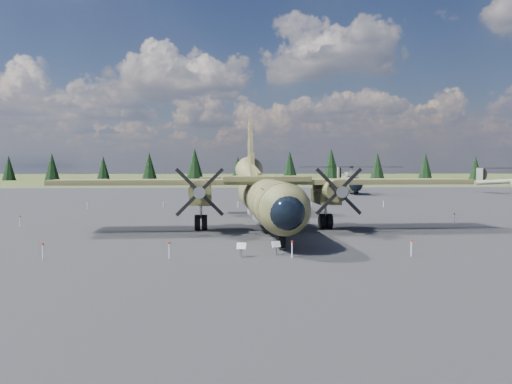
{
  "coord_description": "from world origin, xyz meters",
  "views": [
    {
      "loc": [
        -1.2,
        -37.71,
        4.53
      ],
      "look_at": [
        1.13,
        2.0,
        2.45
      ],
      "focal_mm": 35.0,
      "sensor_mm": 36.0,
      "label": 1
    }
  ],
  "objects": [
    {
      "name": "ground",
      "position": [
        0.0,
        0.0,
        0.0
      ],
      "size": [
        500.0,
        500.0,
        0.0
      ],
      "primitive_type": "plane",
      "color": "#475224",
      "rests_on": "ground"
    },
    {
      "name": "info_placard_left",
      "position": [
        -0.49,
        -13.25,
        0.49
      ],
      "size": [
        0.5,
        0.3,
        0.74
      ],
      "rotation": [
        0.0,
        0.0,
        -0.23
      ],
      "color": "gray",
      "rests_on": "ground"
    },
    {
      "name": "barrier_fence",
      "position": [
        -0.46,
        -0.08,
        0.51
      ],
      "size": [
        33.12,
        29.62,
        0.85
      ],
      "color": "silver",
      "rests_on": "ground"
    },
    {
      "name": "transport_plane",
      "position": [
        1.43,
        -1.86,
        2.74
      ],
      "size": [
        28.93,
        26.3,
        9.55
      ],
      "rotation": [
        0.0,
        0.0,
        0.03
      ],
      "color": "#404424",
      "rests_on": "ground"
    },
    {
      "name": "info_placard_right",
      "position": [
        1.29,
        -12.69,
        0.48
      ],
      "size": [
        0.5,
        0.33,
        0.72
      ],
      "rotation": [
        0.0,
        0.0,
        0.33
      ],
      "color": "gray",
      "rests_on": "ground"
    },
    {
      "name": "helicopter_near",
      "position": [
        18.69,
        41.24,
        3.18
      ],
      "size": [
        18.13,
        21.07,
        4.49
      ],
      "rotation": [
        0.0,
        0.0,
        -0.03
      ],
      "color": "gray",
      "rests_on": "ground"
    },
    {
      "name": "treeline",
      "position": [
        4.21,
        2.36,
        4.78
      ],
      "size": [
        295.05,
        292.74,
        10.98
      ],
      "color": "black",
      "rests_on": "ground"
    },
    {
      "name": "apron",
      "position": [
        0.0,
        10.0,
        0.0
      ],
      "size": [
        120.0,
        120.0,
        0.04
      ],
      "primitive_type": "cube",
      "color": "#535458",
      "rests_on": "ground"
    }
  ]
}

